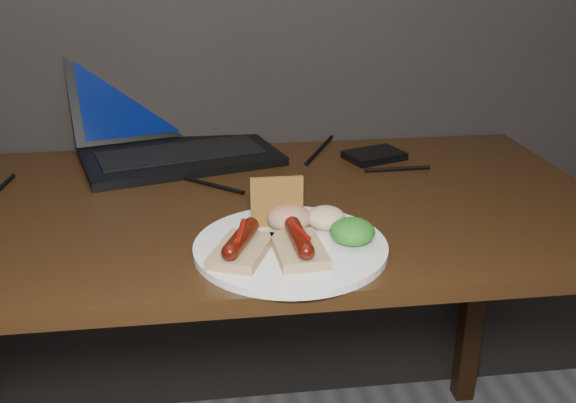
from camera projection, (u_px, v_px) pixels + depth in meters
The scene contains 11 objects.
desk at pixel (228, 245), 1.21m from camera, with size 1.40×0.70×0.75m.
laptop at pixel (173, 130), 1.42m from camera, with size 0.48×0.43×0.25m.
hard_drive at pixel (374, 155), 1.40m from camera, with size 0.12×0.08×0.02m, color black.
desk_cables at pixel (228, 172), 1.32m from camera, with size 0.88×0.39×0.01m.
plate at pixel (291, 247), 0.99m from camera, with size 0.30×0.30×0.01m, color white.
bread_sausage_left at pixel (241, 245), 0.94m from camera, with size 0.11×0.13×0.04m.
bread_sausage_center at pixel (299, 244), 0.95m from camera, with size 0.08×0.12×0.04m.
crispbread at pixel (277, 202), 1.03m from camera, with size 0.09×0.01×0.09m, color #A0702C.
salad_greens at pixel (352, 231), 0.98m from camera, with size 0.07×0.07×0.04m, color #185210.
salsa_mound at pixel (289, 218), 1.03m from camera, with size 0.07×0.07×0.04m, color maroon.
coleslaw_mound at pixel (326, 218), 1.04m from camera, with size 0.06×0.06×0.04m, color beige.
Camera 1 is at (-0.03, 0.28, 1.20)m, focal length 40.00 mm.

